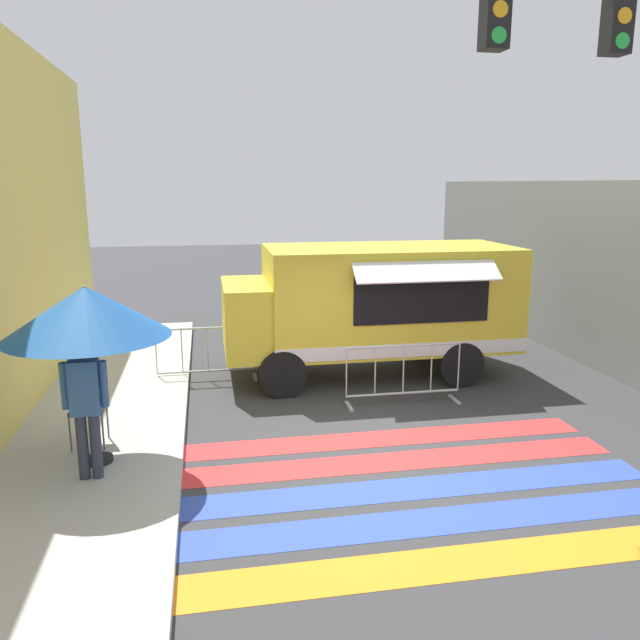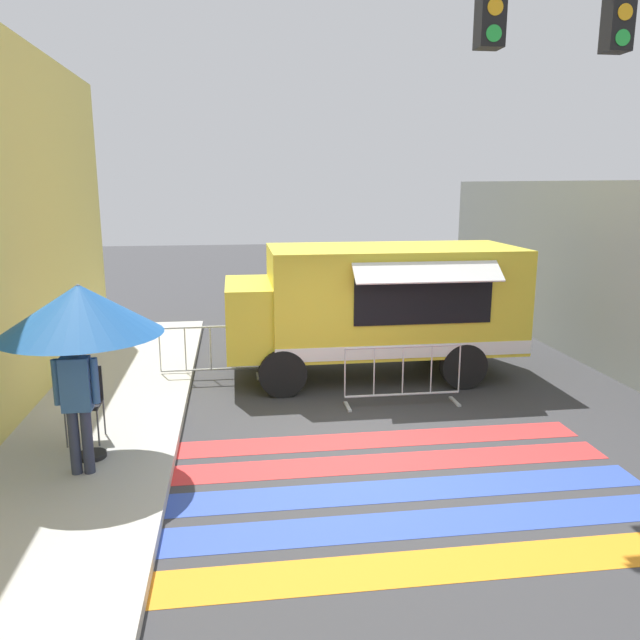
{
  "view_description": "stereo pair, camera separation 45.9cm",
  "coord_description": "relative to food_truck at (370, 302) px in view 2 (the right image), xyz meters",
  "views": [
    {
      "loc": [
        -2.14,
        -7.85,
        3.59
      ],
      "look_at": [
        -0.29,
        2.22,
        1.35
      ],
      "focal_mm": 35.0,
      "sensor_mm": 36.0,
      "label": 1
    },
    {
      "loc": [
        -1.69,
        -7.92,
        3.59
      ],
      "look_at": [
        -0.29,
        2.22,
        1.35
      ],
      "focal_mm": 35.0,
      "sensor_mm": 36.0,
      "label": 2
    }
  ],
  "objects": [
    {
      "name": "food_truck",
      "position": [
        0.0,
        0.0,
        0.0
      ],
      "size": [
        5.39,
        2.63,
        2.45
      ],
      "color": "yellow",
      "rests_on": "ground_plane"
    },
    {
      "name": "ground_plane",
      "position": [
        -0.81,
        -3.31,
        -1.43
      ],
      "size": [
        60.0,
        60.0,
        0.0
      ],
      "primitive_type": "plane",
      "color": "#38383A"
    },
    {
      "name": "patio_umbrella",
      "position": [
        -4.39,
        -3.42,
        0.65
      ],
      "size": [
        1.99,
        1.99,
        2.26
      ],
      "color": "black",
      "rests_on": "sidewalk_left"
    },
    {
      "name": "barricade_front",
      "position": [
        0.19,
        -1.7,
        -0.93
      ],
      "size": [
        1.96,
        0.44,
        1.02
      ],
      "color": "#B7BABF",
      "rests_on": "ground_plane"
    },
    {
      "name": "barricade_side",
      "position": [
        -2.99,
        0.17,
        -0.93
      ],
      "size": [
        1.87,
        0.44,
        1.02
      ],
      "color": "#B7BABF",
      "rests_on": "ground_plane"
    },
    {
      "name": "vendor_person",
      "position": [
        -4.4,
        -3.86,
        -0.31
      ],
      "size": [
        0.53,
        0.23,
        1.72
      ],
      "rotation": [
        0.0,
        0.0,
        0.25
      ],
      "color": "#2D3347",
      "rests_on": "sidewalk_left"
    },
    {
      "name": "concrete_wall_right",
      "position": [
        4.6,
        -0.31,
        0.4
      ],
      "size": [
        0.2,
        16.0,
        3.65
      ],
      "color": "gray",
      "rests_on": "ground_plane"
    },
    {
      "name": "sidewalk_left",
      "position": [
        -5.55,
        -3.31,
        -1.36
      ],
      "size": [
        4.4,
        16.0,
        0.14
      ],
      "color": "#B7B5AD",
      "rests_on": "ground_plane"
    },
    {
      "name": "crosswalk_painted",
      "position": [
        -0.81,
        -4.57,
        -1.42
      ],
      "size": [
        6.4,
        3.6,
        0.01
      ],
      "color": "orange",
      "rests_on": "ground_plane"
    },
    {
      "name": "traffic_signal_pole",
      "position": [
        2.56,
        -3.24,
        3.31
      ],
      "size": [
        3.97,
        0.29,
        6.72
      ],
      "color": "#515456",
      "rests_on": "ground_plane"
    },
    {
      "name": "folding_chair",
      "position": [
        -4.58,
        -2.75,
        -0.68
      ],
      "size": [
        0.44,
        0.44,
        1.0
      ],
      "rotation": [
        0.0,
        0.0,
        -0.34
      ],
      "color": "#4C4C51",
      "rests_on": "sidewalk_left"
    }
  ]
}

